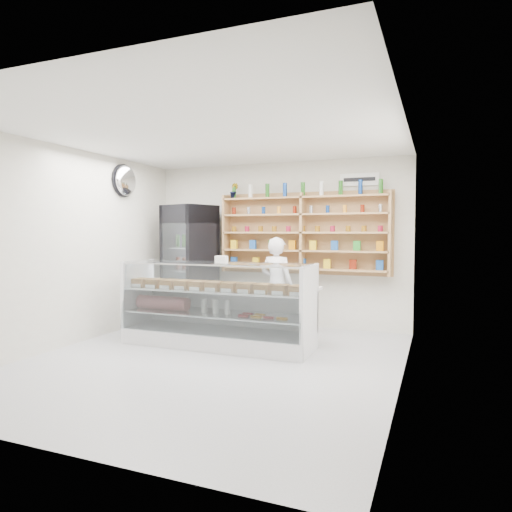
% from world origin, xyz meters
% --- Properties ---
extents(room, '(5.00, 5.00, 5.00)m').
position_xyz_m(room, '(0.00, 0.00, 1.40)').
color(room, '#B1B2B7').
rests_on(room, ground).
extents(display_counter, '(2.72, 0.81, 1.18)m').
position_xyz_m(display_counter, '(-0.28, 0.75, 0.33)').
color(display_counter, white).
rests_on(display_counter, floor).
extents(shop_worker, '(0.61, 0.46, 1.53)m').
position_xyz_m(shop_worker, '(0.24, 1.79, 0.76)').
color(shop_worker, silver).
rests_on(shop_worker, floor).
extents(drinks_cooler, '(0.93, 0.91, 2.07)m').
position_xyz_m(drinks_cooler, '(-1.41, 1.93, 1.04)').
color(drinks_cooler, black).
rests_on(drinks_cooler, floor).
extents(wall_shelving, '(2.84, 0.28, 1.33)m').
position_xyz_m(wall_shelving, '(0.50, 2.34, 1.59)').
color(wall_shelving, '#A37D4D').
rests_on(wall_shelving, back_wall).
extents(potted_plant, '(0.17, 0.15, 0.27)m').
position_xyz_m(potted_plant, '(-0.75, 2.34, 2.33)').
color(potted_plant, '#1E6626').
rests_on(potted_plant, wall_shelving).
extents(security_mirror, '(0.15, 0.50, 0.50)m').
position_xyz_m(security_mirror, '(-2.17, 1.20, 2.45)').
color(security_mirror, silver).
rests_on(security_mirror, left_wall).
extents(wall_sign, '(0.62, 0.03, 0.20)m').
position_xyz_m(wall_sign, '(1.40, 2.47, 2.45)').
color(wall_sign, white).
rests_on(wall_sign, back_wall).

